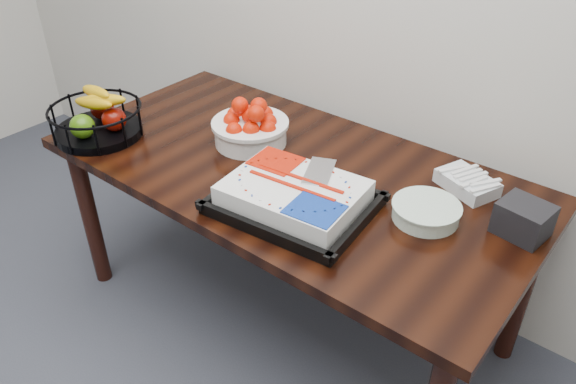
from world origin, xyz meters
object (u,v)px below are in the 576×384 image
Objects in this scene: table at (289,186)px; napkin_box at (523,219)px; plate_stack at (426,212)px; fruit_basket at (96,117)px; tangerine_bowl at (250,124)px; cake_tray at (294,197)px.

table is 0.82m from napkin_box.
table is 12.22× the size of napkin_box.
napkin_box reaches higher than plate_stack.
fruit_basket is (-0.74, -0.29, 0.17)m from table.
tangerine_bowl reaches higher than napkin_box.
tangerine_bowl is 2.02× the size of napkin_box.
tangerine_bowl is at bearing 33.00° from fruit_basket.
fruit_basket reaches higher than napkin_box.
tangerine_bowl is at bearing -174.94° from napkin_box.
tangerine_bowl is 0.83× the size of fruit_basket.
cake_tray reaches higher than plate_stack.
fruit_basket is (-0.51, -0.33, -0.00)m from tangerine_bowl.
napkin_box is (1.54, 0.42, -0.03)m from fruit_basket.
cake_tray is at bearing -152.02° from napkin_box.
fruit_basket is at bearing -166.39° from plate_stack.
fruit_basket is 2.45× the size of napkin_box.
fruit_basket is at bearing -174.21° from cake_tray.
cake_tray is at bearing -30.78° from tangerine_bowl.
table is 0.81m from fruit_basket.
plate_stack is (1.28, 0.31, -0.05)m from fruit_basket.
plate_stack is at bearing 30.96° from cake_tray.
fruit_basket reaches higher than tangerine_bowl.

